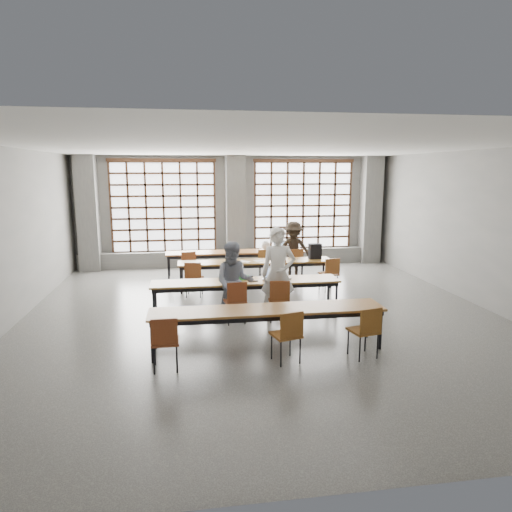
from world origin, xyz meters
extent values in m
plane|color=#4C4D4A|center=(0.00, 0.00, 0.00)|extent=(11.00, 11.00, 0.00)
plane|color=silver|center=(0.00, 0.00, 3.50)|extent=(11.00, 11.00, 0.00)
plane|color=slate|center=(0.00, 5.50, 1.75)|extent=(10.00, 0.00, 10.00)
plane|color=slate|center=(0.00, -5.50, 1.75)|extent=(10.00, 0.00, 10.00)
plane|color=slate|center=(-5.00, 0.00, 1.75)|extent=(0.00, 11.00, 11.00)
plane|color=slate|center=(5.00, 0.00, 1.75)|extent=(0.00, 11.00, 11.00)
cube|color=#545451|center=(-4.50, 5.22, 1.75)|extent=(0.60, 0.55, 3.50)
cube|color=#545451|center=(0.00, 5.22, 1.75)|extent=(0.60, 0.55, 3.50)
cube|color=#545451|center=(4.50, 5.22, 1.75)|extent=(0.60, 0.55, 3.50)
cube|color=white|center=(-2.25, 5.48, 1.90)|extent=(3.20, 0.02, 2.80)
cube|color=black|center=(-2.25, 5.40, 1.90)|extent=(3.20, 0.05, 2.80)
cube|color=black|center=(-2.25, 5.40, 0.45)|extent=(3.32, 0.07, 0.10)
cube|color=black|center=(-2.25, 5.40, 3.35)|extent=(3.32, 0.07, 0.10)
cube|color=white|center=(2.25, 5.48, 1.90)|extent=(3.20, 0.02, 2.80)
cube|color=black|center=(2.25, 5.40, 1.90)|extent=(3.20, 0.05, 2.80)
cube|color=black|center=(2.25, 5.40, 0.45)|extent=(3.32, 0.07, 0.10)
cube|color=black|center=(2.25, 5.40, 3.35)|extent=(3.32, 0.07, 0.10)
cube|color=#545451|center=(0.00, 5.30, 0.25)|extent=(9.80, 0.35, 0.50)
cube|color=brown|center=(-0.16, 3.77, 0.71)|extent=(4.00, 0.70, 0.04)
cube|color=black|center=(-0.16, 3.77, 0.65)|extent=(3.90, 0.64, 0.08)
cylinder|color=black|center=(-2.08, 3.48, 0.34)|extent=(0.05, 0.05, 0.69)
cylinder|color=black|center=(-2.08, 4.06, 0.34)|extent=(0.05, 0.05, 0.69)
cylinder|color=black|center=(1.76, 3.48, 0.34)|extent=(0.05, 0.05, 0.69)
cylinder|color=black|center=(1.76, 4.06, 0.34)|extent=(0.05, 0.05, 0.69)
cube|color=brown|center=(0.20, 2.29, 0.71)|extent=(4.00, 0.70, 0.04)
cube|color=black|center=(0.20, 2.29, 0.65)|extent=(3.90, 0.64, 0.08)
cylinder|color=black|center=(-1.72, 2.00, 0.34)|extent=(0.05, 0.05, 0.69)
cylinder|color=black|center=(-1.72, 2.58, 0.34)|extent=(0.05, 0.05, 0.69)
cylinder|color=black|center=(2.12, 2.00, 0.34)|extent=(0.05, 0.05, 0.69)
cylinder|color=black|center=(2.12, 2.58, 0.34)|extent=(0.05, 0.05, 0.69)
cube|color=brown|center=(-0.33, 0.19, 0.71)|extent=(4.00, 0.70, 0.04)
cube|color=black|center=(-0.33, 0.19, 0.65)|extent=(3.90, 0.64, 0.08)
cylinder|color=black|center=(-2.25, -0.10, 0.34)|extent=(0.05, 0.05, 0.69)
cylinder|color=black|center=(-2.25, 0.48, 0.34)|extent=(0.05, 0.05, 0.69)
cylinder|color=black|center=(1.59, -0.10, 0.34)|extent=(0.05, 0.05, 0.69)
cylinder|color=black|center=(1.59, 0.48, 0.34)|extent=(0.05, 0.05, 0.69)
cube|color=brown|center=(-0.22, -1.85, 0.71)|extent=(4.00, 0.70, 0.04)
cube|color=black|center=(-0.22, -1.85, 0.65)|extent=(3.90, 0.64, 0.08)
cylinder|color=black|center=(-2.14, -2.14, 0.34)|extent=(0.05, 0.05, 0.69)
cylinder|color=black|center=(-2.14, -1.56, 0.34)|extent=(0.05, 0.05, 0.69)
cylinder|color=black|center=(1.70, -2.14, 0.34)|extent=(0.05, 0.05, 0.69)
cylinder|color=black|center=(1.70, -1.56, 0.34)|extent=(0.05, 0.05, 0.69)
cube|color=brown|center=(-1.56, 3.22, 0.45)|extent=(0.51, 0.51, 0.04)
cube|color=brown|center=(-1.52, 3.03, 0.68)|extent=(0.40, 0.12, 0.40)
cylinder|color=black|center=(-1.56, 3.22, 0.23)|extent=(0.02, 0.02, 0.45)
cube|color=brown|center=(0.64, 3.22, 0.45)|extent=(0.51, 0.51, 0.04)
cube|color=brown|center=(0.58, 3.03, 0.68)|extent=(0.39, 0.13, 0.40)
cylinder|color=black|center=(0.64, 3.22, 0.23)|extent=(0.02, 0.02, 0.45)
cube|color=brown|center=(1.44, 3.22, 0.45)|extent=(0.50, 0.50, 0.04)
cube|color=brown|center=(1.48, 3.03, 0.68)|extent=(0.40, 0.11, 0.40)
cylinder|color=black|center=(1.44, 3.22, 0.23)|extent=(0.02, 0.02, 0.45)
cube|color=brown|center=(-1.40, 1.74, 0.45)|extent=(0.48, 0.48, 0.04)
cube|color=brown|center=(-1.43, 1.54, 0.68)|extent=(0.40, 0.09, 0.40)
cylinder|color=black|center=(-1.40, 1.74, 0.23)|extent=(0.02, 0.02, 0.45)
cube|color=brown|center=(0.60, 1.74, 0.45)|extent=(0.52, 0.52, 0.04)
cube|color=brown|center=(0.66, 1.55, 0.68)|extent=(0.39, 0.14, 0.40)
cylinder|color=black|center=(0.60, 1.74, 0.23)|extent=(0.02, 0.02, 0.45)
cube|color=brown|center=(2.00, 1.74, 0.45)|extent=(0.48, 0.48, 0.04)
cube|color=brown|center=(2.03, 1.54, 0.68)|extent=(0.40, 0.10, 0.40)
cylinder|color=black|center=(2.00, 1.74, 0.23)|extent=(0.02, 0.02, 0.45)
cube|color=maroon|center=(-0.63, -0.36, 0.45)|extent=(0.47, 0.47, 0.04)
cube|color=maroon|center=(-0.60, -0.56, 0.68)|extent=(0.40, 0.08, 0.40)
cylinder|color=black|center=(-0.63, -0.36, 0.23)|extent=(0.02, 0.02, 0.45)
cube|color=brown|center=(0.27, -0.36, 0.45)|extent=(0.45, 0.45, 0.04)
cube|color=brown|center=(0.26, -0.56, 0.68)|extent=(0.40, 0.06, 0.40)
cylinder|color=black|center=(0.27, -0.36, 0.23)|extent=(0.02, 0.02, 0.45)
cube|color=brown|center=(-1.92, -2.40, 0.45)|extent=(0.43, 0.43, 0.04)
cube|color=brown|center=(-1.91, -2.60, 0.68)|extent=(0.40, 0.04, 0.40)
cylinder|color=black|center=(-1.92, -2.40, 0.23)|extent=(0.02, 0.02, 0.45)
cube|color=brown|center=(-0.02, -2.40, 0.45)|extent=(0.51, 0.51, 0.04)
cube|color=brown|center=(0.03, -2.59, 0.68)|extent=(0.39, 0.13, 0.40)
cylinder|color=black|center=(-0.02, -2.40, 0.23)|extent=(0.02, 0.02, 0.45)
cube|color=brown|center=(1.28, -2.40, 0.45)|extent=(0.50, 0.50, 0.04)
cube|color=brown|center=(1.33, -2.60, 0.68)|extent=(0.40, 0.12, 0.40)
cylinder|color=black|center=(1.28, -2.40, 0.23)|extent=(0.02, 0.02, 0.45)
imported|color=white|center=(0.27, -0.31, 0.96)|extent=(0.75, 0.53, 1.92)
imported|color=#182649|center=(-0.63, -0.31, 0.82)|extent=(0.88, 0.73, 1.65)
imported|color=black|center=(1.44, 3.27, 0.81)|extent=(1.16, 0.82, 1.62)
cube|color=silver|center=(0.22, 0.24, 0.74)|extent=(0.42, 0.34, 0.02)
cube|color=black|center=(0.22, 0.23, 0.75)|extent=(0.34, 0.25, 0.00)
cube|color=silver|center=(0.26, 0.37, 0.86)|extent=(0.37, 0.16, 0.26)
cube|color=#93B8FF|center=(0.26, 0.36, 0.83)|extent=(0.31, 0.13, 0.21)
cube|color=#AEAEB3|center=(1.19, 3.82, 0.74)|extent=(0.38, 0.30, 0.02)
cube|color=black|center=(1.19, 3.81, 0.75)|extent=(0.32, 0.21, 0.00)
cube|color=#AEAEB3|center=(1.17, 3.96, 0.86)|extent=(0.37, 0.10, 0.26)
cube|color=#90C4F9|center=(1.17, 3.95, 0.83)|extent=(0.31, 0.08, 0.21)
ellipsoid|color=silver|center=(0.62, 0.17, 0.75)|extent=(0.11, 0.08, 0.04)
cube|color=#2D8B31|center=(-0.38, 0.27, 0.78)|extent=(0.27, 0.15, 0.09)
cube|color=black|center=(-0.15, 0.09, 0.74)|extent=(0.13, 0.07, 0.01)
cube|color=white|center=(-0.40, 2.34, 0.73)|extent=(0.33, 0.25, 0.00)
cube|color=white|center=(-0.10, 2.24, 0.73)|extent=(0.36, 0.34, 0.00)
cube|color=silver|center=(0.30, 2.29, 0.73)|extent=(0.36, 0.31, 0.00)
cube|color=black|center=(1.80, 2.34, 0.93)|extent=(0.33, 0.22, 0.40)
ellipsoid|color=silver|center=(0.74, 3.82, 0.87)|extent=(0.26, 0.21, 0.29)
cube|color=red|center=(-1.92, -2.40, 0.50)|extent=(0.21, 0.13, 0.06)
camera|label=1|loc=(-1.53, -9.18, 3.04)|focal=32.00mm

